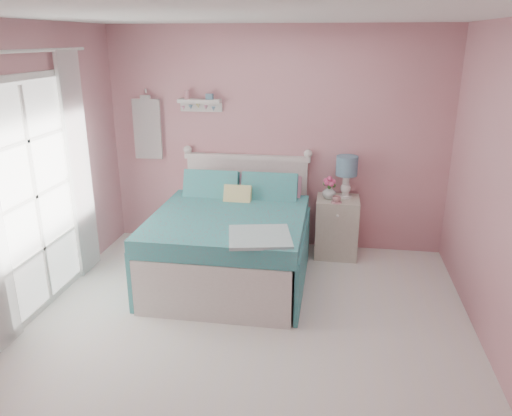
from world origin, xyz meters
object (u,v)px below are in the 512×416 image
(vase, at_px, (329,192))
(teacup, at_px, (337,200))
(table_lamp, at_px, (347,169))
(bed, at_px, (232,241))
(nightstand, at_px, (337,227))

(vase, height_order, teacup, vase)
(table_lamp, distance_m, vase, 0.32)
(vase, relative_size, teacup, 1.72)
(teacup, bearing_deg, table_lamp, 65.36)
(bed, relative_size, teacup, 20.56)
(nightstand, bearing_deg, teacup, -97.36)
(table_lamp, height_order, teacup, table_lamp)
(teacup, bearing_deg, vase, 121.51)
(nightstand, relative_size, vase, 4.28)
(table_lamp, bearing_deg, vase, -159.97)
(nightstand, distance_m, teacup, 0.42)
(nightstand, distance_m, table_lamp, 0.69)
(nightstand, distance_m, vase, 0.44)
(table_lamp, bearing_deg, bed, -146.77)
(vase, xyz_separation_m, teacup, (0.09, -0.14, -0.04))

